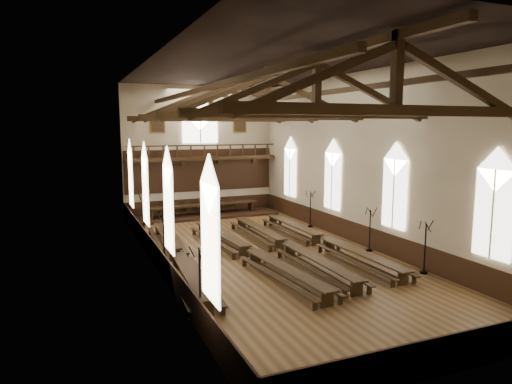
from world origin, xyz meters
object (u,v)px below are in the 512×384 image
refectory_row_a (177,254)px  candelabrum_left_near (200,295)px  refectory_row_b (249,251)px  candelabrum_left_far (144,225)px  dais (203,216)px  refectory_row_c (285,244)px  candelabrum_right_far (310,216)px  refectory_row_d (323,239)px  candelabrum_left_mid (164,250)px  candelabrum_right_mid (370,238)px  candelabrum_right_near (424,258)px  high_table (203,206)px

refectory_row_a → candelabrum_left_near: bearing=-95.7°
refectory_row_b → candelabrum_left_far: size_ratio=5.11×
candelabrum_left_near → dais: bearing=73.6°
refectory_row_c → candelabrum_right_far: bearing=49.5°
refectory_row_d → refectory_row_a: bearing=178.9°
candelabrum_left_mid → candelabrum_right_mid: size_ratio=1.16×
candelabrum_right_near → candelabrum_right_mid: (0.00, 4.22, -0.02)m
refectory_row_a → refectory_row_d: 8.35m
refectory_row_d → candelabrum_left_near: bearing=-144.5°
refectory_row_b → refectory_row_c: 2.39m
candelabrum_left_mid → candelabrum_right_near: size_ratio=1.12×
refectory_row_c → refectory_row_d: 2.51m
refectory_row_b → candelabrum_left_near: bearing=-126.4°
high_table → refectory_row_b: bearing=-95.0°
candelabrum_left_far → refectory_row_c: bearing=-45.2°
refectory_row_a → dais: 12.18m
refectory_row_c → high_table: size_ratio=1.65×
dais → high_table: high_table is taller
dais → candelabrum_left_near: candelabrum_left_near is taller
refectory_row_a → candelabrum_right_mid: bearing=-9.1°
refectory_row_a → candelabrum_left_far: candelabrum_left_far is taller
refectory_row_c → dais: (-1.25, 11.63, -0.43)m
dais → high_table: (0.00, 0.00, 0.78)m
candelabrum_left_near → candelabrum_right_near: size_ratio=1.04×
candelabrum_right_mid → refectory_row_a: bearing=170.9°
refectory_row_b → candelabrum_left_far: bearing=120.5°
dais → candelabrum_right_near: candelabrum_right_near is taller
candelabrum_left_far → candelabrum_right_mid: candelabrum_left_far is taller
candelabrum_left_far → candelabrum_right_mid: 13.60m
candelabrum_left_mid → refectory_row_d: bearing=-0.5°
dais → candelabrum_right_near: bearing=-71.2°
dais → candelabrum_left_mid: candelabrum_left_mid is taller
high_table → candelabrum_left_far: (-5.26, -5.07, -0.02)m
candelabrum_left_far → candelabrum_right_near: 16.41m
refectory_row_b → refectory_row_c: size_ratio=1.01×
refectory_row_d → candelabrum_right_far: 5.59m
refectory_row_c → candelabrum_right_mid: (4.59, -1.31, 0.22)m
refectory_row_c → candelabrum_left_mid: (-6.51, 0.27, 0.34)m
refectory_row_b → dais: bearing=85.0°
refectory_row_c → candelabrum_left_near: (-6.51, -6.23, 0.28)m
refectory_row_d → refectory_row_c: bearing=-175.5°
refectory_row_c → candelabrum_left_mid: 6.52m
candelabrum_left_near → candelabrum_left_far: (0.00, 12.79, 0.04)m
refectory_row_d → dais: 12.05m
refectory_row_b → refectory_row_a: bearing=165.5°
high_table → candelabrum_left_near: (-5.26, -17.86, -0.07)m
refectory_row_a → candelabrum_right_mid: candelabrum_right_mid is taller
candelabrum_left_mid → candelabrum_left_far: size_ratio=1.02×
refectory_row_c → refectory_row_d: size_ratio=1.01×
refectory_row_a → dais: size_ratio=1.25×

